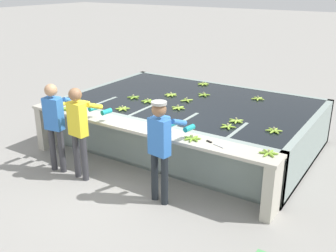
{
  "coord_description": "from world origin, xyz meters",
  "views": [
    {
      "loc": [
        3.73,
        -4.67,
        3.22
      ],
      "look_at": [
        0.0,
        1.12,
        0.64
      ],
      "focal_mm": 42.0,
      "sensor_mm": 36.0,
      "label": 1
    }
  ],
  "objects_px": {
    "banana_bunch_floating_3": "(187,100)",
    "banana_bunch_floating_11": "(178,108)",
    "banana_bunch_floating_9": "(133,97)",
    "knife_0": "(213,143)",
    "banana_bunch_ledge_0": "(62,109)",
    "banana_bunch_floating_0": "(148,101)",
    "banana_bunch_floating_10": "(203,84)",
    "banana_bunch_floating_5": "(171,95)",
    "banana_bunch_floating_6": "(123,109)",
    "banana_bunch_floating_1": "(228,127)",
    "worker_0": "(55,120)",
    "banana_bunch_floating_8": "(274,131)",
    "banana_bunch_ledge_1": "(269,153)",
    "worker_1": "(80,126)",
    "banana_bunch_floating_7": "(258,99)",
    "worker_2": "(161,143)",
    "banana_bunch_floating_4": "(204,95)",
    "banana_bunch_floating_2": "(236,121)",
    "banana_bunch_ledge_2": "(192,138)"
  },
  "relations": [
    {
      "from": "worker_2",
      "to": "knife_0",
      "type": "xyz_separation_m",
      "value": [
        0.6,
        0.5,
        -0.04
      ]
    },
    {
      "from": "worker_1",
      "to": "banana_bunch_floating_5",
      "type": "distance_m",
      "value": 2.44
    },
    {
      "from": "banana_bunch_floating_4",
      "to": "banana_bunch_floating_11",
      "type": "height_order",
      "value": "same"
    },
    {
      "from": "worker_0",
      "to": "banana_bunch_ledge_1",
      "type": "distance_m",
      "value": 3.61
    },
    {
      "from": "banana_bunch_floating_1",
      "to": "banana_bunch_floating_10",
      "type": "height_order",
      "value": "same"
    },
    {
      "from": "worker_2",
      "to": "banana_bunch_ledge_1",
      "type": "distance_m",
      "value": 1.54
    },
    {
      "from": "banana_bunch_floating_6",
      "to": "banana_bunch_floating_9",
      "type": "relative_size",
      "value": 1.02
    },
    {
      "from": "banana_bunch_ledge_0",
      "to": "banana_bunch_floating_3",
      "type": "bearing_deg",
      "value": 47.01
    },
    {
      "from": "banana_bunch_floating_7",
      "to": "banana_bunch_floating_11",
      "type": "relative_size",
      "value": 0.98
    },
    {
      "from": "banana_bunch_floating_9",
      "to": "knife_0",
      "type": "xyz_separation_m",
      "value": [
        2.46,
        -1.26,
        -0.01
      ]
    },
    {
      "from": "banana_bunch_floating_6",
      "to": "banana_bunch_ledge_0",
      "type": "relative_size",
      "value": 1.01
    },
    {
      "from": "worker_1",
      "to": "banana_bunch_floating_1",
      "type": "distance_m",
      "value": 2.45
    },
    {
      "from": "banana_bunch_floating_11",
      "to": "banana_bunch_ledge_2",
      "type": "xyz_separation_m",
      "value": [
        0.98,
        -1.19,
        0.0
      ]
    },
    {
      "from": "worker_2",
      "to": "banana_bunch_floating_0",
      "type": "xyz_separation_m",
      "value": [
        -1.46,
        1.7,
        -0.04
      ]
    },
    {
      "from": "banana_bunch_floating_1",
      "to": "banana_bunch_ledge_1",
      "type": "distance_m",
      "value": 1.14
    },
    {
      "from": "worker_0",
      "to": "banana_bunch_floating_3",
      "type": "relative_size",
      "value": 6.66
    },
    {
      "from": "worker_0",
      "to": "worker_2",
      "type": "height_order",
      "value": "worker_2"
    },
    {
      "from": "banana_bunch_ledge_1",
      "to": "banana_bunch_floating_3",
      "type": "bearing_deg",
      "value": 144.81
    },
    {
      "from": "banana_bunch_floating_1",
      "to": "banana_bunch_floating_7",
      "type": "xyz_separation_m",
      "value": [
        -0.17,
        1.82,
        0.0
      ]
    },
    {
      "from": "banana_bunch_floating_1",
      "to": "banana_bunch_floating_3",
      "type": "height_order",
      "value": "same"
    },
    {
      "from": "banana_bunch_floating_8",
      "to": "banana_bunch_floating_10",
      "type": "distance_m",
      "value": 3.13
    },
    {
      "from": "banana_bunch_floating_3",
      "to": "banana_bunch_floating_9",
      "type": "bearing_deg",
      "value": -158.24
    },
    {
      "from": "banana_bunch_ledge_0",
      "to": "banana_bunch_ledge_1",
      "type": "xyz_separation_m",
      "value": [
        3.92,
        0.18,
        0.0
      ]
    },
    {
      "from": "banana_bunch_floating_1",
      "to": "banana_bunch_floating_4",
      "type": "relative_size",
      "value": 1.0
    },
    {
      "from": "banana_bunch_floating_4",
      "to": "banana_bunch_floating_11",
      "type": "xyz_separation_m",
      "value": [
        0.01,
        -1.06,
        -0.0
      ]
    },
    {
      "from": "worker_2",
      "to": "banana_bunch_floating_0",
      "type": "bearing_deg",
      "value": 130.59
    },
    {
      "from": "banana_bunch_floating_6",
      "to": "banana_bunch_floating_8",
      "type": "xyz_separation_m",
      "value": [
        2.78,
        0.43,
        0.0
      ]
    },
    {
      "from": "banana_bunch_floating_3",
      "to": "banana_bunch_floating_8",
      "type": "distance_m",
      "value": 2.15
    },
    {
      "from": "banana_bunch_floating_4",
      "to": "knife_0",
      "type": "xyz_separation_m",
      "value": [
        1.33,
        -2.22,
        -0.01
      ]
    },
    {
      "from": "banana_bunch_floating_0",
      "to": "banana_bunch_floating_3",
      "type": "height_order",
      "value": "same"
    },
    {
      "from": "banana_bunch_floating_3",
      "to": "knife_0",
      "type": "relative_size",
      "value": 0.7
    },
    {
      "from": "banana_bunch_floating_2",
      "to": "banana_bunch_ledge_2",
      "type": "relative_size",
      "value": 1.0
    },
    {
      "from": "banana_bunch_floating_7",
      "to": "banana_bunch_floating_8",
      "type": "height_order",
      "value": "same"
    },
    {
      "from": "banana_bunch_floating_1",
      "to": "banana_bunch_floating_3",
      "type": "bearing_deg",
      "value": 145.03
    },
    {
      "from": "banana_bunch_floating_8",
      "to": "banana_bunch_floating_11",
      "type": "bearing_deg",
      "value": 174.54
    },
    {
      "from": "knife_0",
      "to": "banana_bunch_floating_2",
      "type": "bearing_deg",
      "value": 95.0
    },
    {
      "from": "banana_bunch_floating_1",
      "to": "knife_0",
      "type": "xyz_separation_m",
      "value": [
        0.1,
        -0.74,
        -0.01
      ]
    },
    {
      "from": "banana_bunch_floating_3",
      "to": "banana_bunch_floating_11",
      "type": "height_order",
      "value": "same"
    },
    {
      "from": "banana_bunch_floating_9",
      "to": "banana_bunch_floating_5",
      "type": "bearing_deg",
      "value": 46.42
    },
    {
      "from": "worker_0",
      "to": "banana_bunch_floating_9",
      "type": "distance_m",
      "value": 1.89
    },
    {
      "from": "worker_0",
      "to": "banana_bunch_floating_5",
      "type": "xyz_separation_m",
      "value": [
        0.8,
        2.44,
        -0.02
      ]
    },
    {
      "from": "worker_0",
      "to": "banana_bunch_floating_8",
      "type": "distance_m",
      "value": 3.68
    },
    {
      "from": "worker_2",
      "to": "banana_bunch_floating_11",
      "type": "distance_m",
      "value": 1.81
    },
    {
      "from": "banana_bunch_floating_5",
      "to": "banana_bunch_ledge_0",
      "type": "xyz_separation_m",
      "value": [
        -1.17,
        -1.94,
        0.0
      ]
    },
    {
      "from": "banana_bunch_floating_0",
      "to": "banana_bunch_floating_10",
      "type": "xyz_separation_m",
      "value": [
        0.29,
        1.81,
        -0.0
      ]
    },
    {
      "from": "banana_bunch_floating_5",
      "to": "banana_bunch_floating_6",
      "type": "height_order",
      "value": "same"
    },
    {
      "from": "worker_0",
      "to": "banana_bunch_floating_5",
      "type": "distance_m",
      "value": 2.57
    },
    {
      "from": "banana_bunch_floating_5",
      "to": "knife_0",
      "type": "height_order",
      "value": "banana_bunch_floating_5"
    },
    {
      "from": "worker_1",
      "to": "banana_bunch_floating_11",
      "type": "relative_size",
      "value": 5.68
    },
    {
      "from": "banana_bunch_floating_5",
      "to": "banana_bunch_floating_10",
      "type": "xyz_separation_m",
      "value": [
        0.15,
        1.18,
        0.0
      ]
    }
  ]
}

